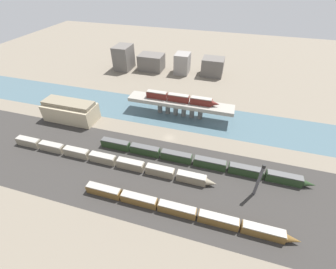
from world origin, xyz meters
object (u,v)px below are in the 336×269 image
object	(u,v)px
train_on_bridge	(181,98)
signal_tower	(259,181)
train_yard_near	(182,211)
train_yard_far	(196,161)
warehouse_building	(71,111)
train_yard_mid	(106,159)

from	to	relation	value
train_on_bridge	signal_tower	distance (m)	56.85
train_yard_near	signal_tower	bearing A→B (deg)	33.35
train_on_bridge	train_yard_far	world-z (taller)	train_on_bridge
warehouse_building	signal_tower	bearing A→B (deg)	-14.14
train_on_bridge	train_yard_near	bearing A→B (deg)	-75.72
train_on_bridge	signal_tower	bearing A→B (deg)	-48.32
train_on_bridge	warehouse_building	xyz separation A→B (m)	(-53.54, -19.40, -5.28)
train_yard_near	signal_tower	world-z (taller)	signal_tower
train_yard_far	signal_tower	world-z (taller)	signal_tower
train_on_bridge	train_yard_near	size ratio (longest dim) A/B	0.53
warehouse_building	train_yard_far	bearing A→B (deg)	-11.71
train_yard_far	signal_tower	xyz separation A→B (m)	(22.72, -8.79, 5.22)
signal_tower	train_yard_far	bearing A→B (deg)	158.85
warehouse_building	train_on_bridge	bearing A→B (deg)	19.91
train_yard_near	warehouse_building	world-z (taller)	warehouse_building
train_on_bridge	warehouse_building	size ratio (longest dim) A/B	1.42
signal_tower	warehouse_building	bearing A→B (deg)	165.86
warehouse_building	signal_tower	world-z (taller)	signal_tower
train_yard_mid	train_yard_far	distance (m)	37.15
train_yard_near	signal_tower	distance (m)	28.16
train_yard_near	train_yard_far	bearing A→B (deg)	89.13
train_yard_mid	signal_tower	bearing A→B (deg)	0.68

